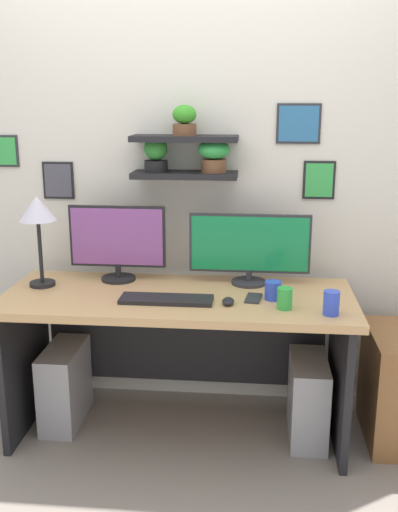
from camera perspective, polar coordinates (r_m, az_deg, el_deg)
ground_plane at (r=3.23m, az=-1.93°, el=-16.44°), size 8.00×8.00×0.00m
back_wall_assembly at (r=3.20m, az=-1.13°, el=9.07°), size 4.40×0.24×2.70m
desk at (r=3.03m, az=-1.88°, el=-7.09°), size 1.72×0.68×0.75m
monitor_left at (r=3.12m, az=-7.86°, el=1.43°), size 0.50×0.18×0.40m
monitor_right at (r=3.04m, az=4.89°, el=0.85°), size 0.62×0.18×0.37m
keyboard at (r=2.81m, az=-3.16°, el=-4.20°), size 0.44×0.14×0.02m
computer_mouse at (r=2.77m, az=2.83°, el=-4.37°), size 0.06×0.09×0.03m
desk_lamp at (r=3.06m, az=-15.27°, el=3.82°), size 0.19×0.19×0.46m
cell_phone at (r=2.85m, az=5.27°, el=-4.06°), size 0.09×0.15×0.01m
coffee_mug at (r=2.85m, az=7.15°, el=-3.31°), size 0.08×0.08×0.09m
pen_cup at (r=2.73m, az=8.25°, el=-4.07°), size 0.07×0.07×0.10m
water_cup at (r=2.69m, az=12.62°, el=-4.44°), size 0.07×0.07×0.11m
computer_tower_left at (r=3.29m, az=-12.78°, el=-11.99°), size 0.18×0.40×0.42m
computer_tower_right at (r=3.13m, az=10.44°, el=-13.35°), size 0.18×0.40×0.42m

